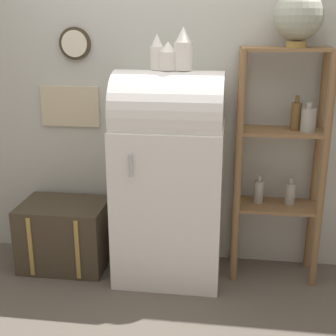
% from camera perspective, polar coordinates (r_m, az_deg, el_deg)
% --- Properties ---
extents(ground_plane, '(12.00, 12.00, 0.00)m').
position_cam_1_polar(ground_plane, '(3.43, -0.48, -14.75)').
color(ground_plane, '#60564C').
extents(wall_back, '(7.00, 0.09, 2.70)m').
position_cam_1_polar(wall_back, '(3.50, 0.75, 9.65)').
color(wall_back, '#B7B7AD').
rests_on(wall_back, ground_plane).
extents(refrigerator, '(0.75, 0.62, 1.52)m').
position_cam_1_polar(refrigerator, '(3.32, 0.12, -0.92)').
color(refrigerator, white).
rests_on(refrigerator, ground_plane).
extents(suitcase_trunk, '(0.64, 0.47, 0.51)m').
position_cam_1_polar(suitcase_trunk, '(3.73, -12.45, -7.92)').
color(suitcase_trunk, '#423828').
rests_on(suitcase_trunk, ground_plane).
extents(shelf_unit, '(0.62, 0.33, 1.66)m').
position_cam_1_polar(shelf_unit, '(3.37, 13.71, 1.89)').
color(shelf_unit, olive).
rests_on(shelf_unit, ground_plane).
extents(globe, '(0.32, 0.32, 0.36)m').
position_cam_1_polar(globe, '(3.25, 15.66, 17.41)').
color(globe, '#AD8942').
rests_on(globe, shelf_unit).
extents(vase_left, '(0.09, 0.09, 0.23)m').
position_cam_1_polar(vase_left, '(3.18, -1.35, 13.83)').
color(vase_left, white).
rests_on(vase_left, refrigerator).
extents(vase_center, '(0.12, 0.12, 0.18)m').
position_cam_1_polar(vase_center, '(3.16, 0.00, 13.39)').
color(vase_center, white).
rests_on(vase_center, refrigerator).
extents(vase_right, '(0.12, 0.12, 0.28)m').
position_cam_1_polar(vase_right, '(3.15, 1.87, 14.17)').
color(vase_right, white).
rests_on(vase_right, refrigerator).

